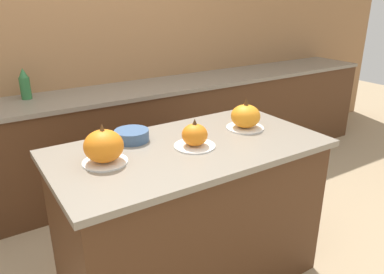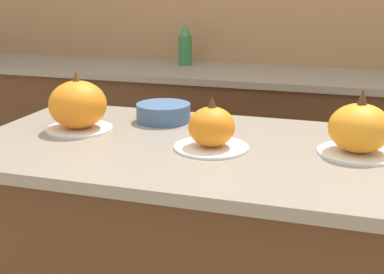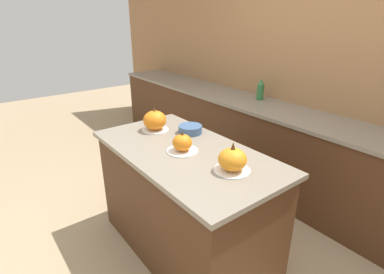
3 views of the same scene
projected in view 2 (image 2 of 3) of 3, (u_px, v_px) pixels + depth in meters
wall_back at (289, 5)px, 3.07m from camera, size 8.00×0.06×2.50m
back_counter at (274, 153)px, 3.00m from camera, size 6.00×0.60×0.91m
pumpkin_cake_left at (78, 106)px, 1.79m from camera, size 0.22×0.22×0.20m
pumpkin_cake_center at (212, 129)px, 1.59m from camera, size 0.23×0.23×0.16m
pumpkin_cake_right at (359, 130)px, 1.54m from camera, size 0.23×0.23×0.19m
bottle_tall at (185, 45)px, 3.12m from camera, size 0.08×0.08×0.24m
mixing_bowl at (164, 112)px, 1.91m from camera, size 0.19×0.19×0.06m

